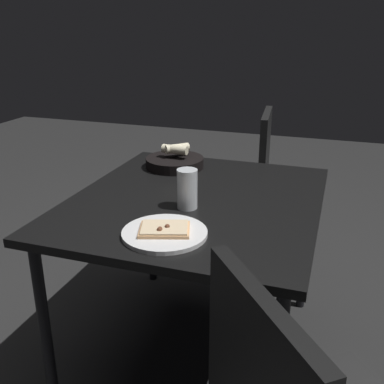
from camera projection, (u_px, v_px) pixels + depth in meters
ground at (196, 347)px, 1.96m from camera, size 8.00×8.00×0.00m
dining_table at (196, 212)px, 1.73m from camera, size 0.92×1.04×0.70m
pizza_plate at (165, 232)px, 1.41m from camera, size 0.27×0.27×0.04m
bread_basket at (175, 161)px, 2.06m from camera, size 0.26×0.26×0.11m
beer_glass at (187, 191)px, 1.60m from camera, size 0.07×0.07×0.14m
chair_near at (242, 175)px, 2.58m from camera, size 0.48×0.48×0.87m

